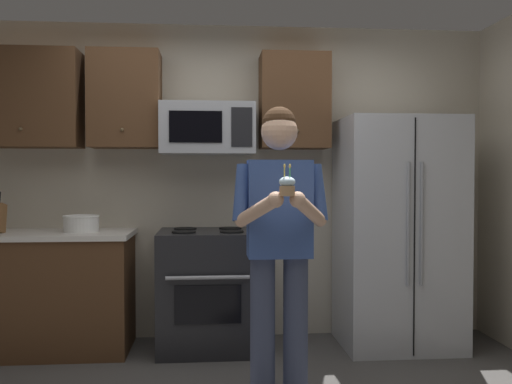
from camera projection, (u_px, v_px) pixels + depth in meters
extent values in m
cube|color=#B7AD99|center=(226.00, 182.00, 4.74)|extent=(4.40, 0.10, 2.60)
cube|color=black|center=(208.00, 290.00, 4.36)|extent=(0.76, 0.66, 0.92)
cube|color=black|center=(208.00, 305.00, 4.03)|extent=(0.48, 0.01, 0.28)
cylinder|color=#99999E|center=(208.00, 278.00, 4.00)|extent=(0.60, 0.03, 0.03)
cylinder|color=black|center=(184.00, 232.00, 4.19)|extent=(0.18, 0.18, 0.01)
cylinder|color=black|center=(232.00, 232.00, 4.22)|extent=(0.18, 0.18, 0.01)
cylinder|color=black|center=(185.00, 229.00, 4.47)|extent=(0.18, 0.18, 0.01)
cylinder|color=black|center=(230.00, 228.00, 4.50)|extent=(0.18, 0.18, 0.01)
cube|color=#9EA0A5|center=(208.00, 129.00, 4.45)|extent=(0.74, 0.40, 0.40)
cube|color=black|center=(196.00, 127.00, 4.23)|extent=(0.40, 0.01, 0.24)
cube|color=black|center=(242.00, 127.00, 4.26)|extent=(0.16, 0.01, 0.30)
cube|color=#B7BABF|center=(398.00, 232.00, 4.43)|extent=(0.90, 0.72, 1.80)
cylinder|color=gray|center=(408.00, 224.00, 4.05)|extent=(0.02, 0.02, 0.90)
cylinder|color=gray|center=(422.00, 224.00, 4.06)|extent=(0.02, 0.02, 0.90)
cube|color=black|center=(415.00, 237.00, 4.07)|extent=(0.01, 0.01, 1.74)
cube|color=#4C301C|center=(28.00, 99.00, 4.37)|extent=(0.80, 0.34, 0.76)
sphere|color=brown|center=(21.00, 129.00, 4.20)|extent=(0.03, 0.03, 0.03)
cube|color=#4C301C|center=(125.00, 100.00, 4.43)|extent=(0.55, 0.34, 0.76)
sphere|color=brown|center=(122.00, 130.00, 4.26)|extent=(0.03, 0.03, 0.03)
cube|color=#4C301C|center=(294.00, 102.00, 4.55)|extent=(0.55, 0.34, 0.76)
sphere|color=brown|center=(297.00, 131.00, 4.37)|extent=(0.03, 0.03, 0.03)
cube|color=#4C301C|center=(37.00, 295.00, 4.27)|extent=(1.40, 0.62, 0.88)
cube|color=beige|center=(37.00, 235.00, 4.26)|extent=(1.44, 0.66, 0.04)
cylinder|color=white|center=(81.00, 224.00, 4.28)|extent=(0.26, 0.26, 0.12)
torus|color=white|center=(81.00, 216.00, 4.28)|extent=(0.27, 0.27, 0.02)
cylinder|color=#383F59|center=(263.00, 328.00, 3.37)|extent=(0.15, 0.15, 0.86)
cylinder|color=#383F59|center=(296.00, 327.00, 3.38)|extent=(0.15, 0.15, 0.86)
cube|color=#334C8C|center=(279.00, 209.00, 3.36)|extent=(0.38, 0.22, 0.58)
sphere|color=tan|center=(279.00, 132.00, 3.34)|extent=(0.22, 0.22, 0.22)
sphere|color=#382314|center=(279.00, 124.00, 3.35)|extent=(0.20, 0.20, 0.20)
cylinder|color=#334C8C|center=(242.00, 193.00, 3.30)|extent=(0.15, 0.18, 0.35)
cylinder|color=tan|center=(257.00, 211.00, 3.15)|extent=(0.26, 0.33, 0.21)
sphere|color=tan|center=(276.00, 200.00, 3.03)|extent=(0.09, 0.09, 0.09)
cylinder|color=#334C8C|center=(317.00, 193.00, 3.34)|extent=(0.15, 0.18, 0.35)
cylinder|color=tan|center=(310.00, 211.00, 3.18)|extent=(0.26, 0.33, 0.21)
sphere|color=tan|center=(298.00, 200.00, 3.04)|extent=(0.09, 0.09, 0.09)
cylinder|color=#A87F56|center=(287.00, 191.00, 3.01)|extent=(0.08, 0.08, 0.06)
ellipsoid|color=silver|center=(287.00, 182.00, 3.01)|extent=(0.09, 0.09, 0.06)
cylinder|color=#4CBF66|center=(290.00, 173.00, 3.01)|extent=(0.01, 0.01, 0.06)
ellipsoid|color=#FFD159|center=(290.00, 166.00, 3.01)|extent=(0.01, 0.01, 0.02)
cylinder|color=#F2D84C|center=(284.00, 173.00, 3.01)|extent=(0.01, 0.01, 0.06)
ellipsoid|color=#FFD159|center=(284.00, 166.00, 3.01)|extent=(0.01, 0.01, 0.02)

